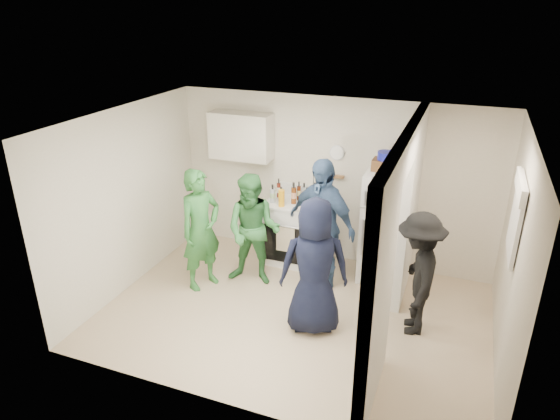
% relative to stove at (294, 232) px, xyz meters
% --- Properties ---
extents(floor, '(4.80, 4.80, 0.00)m').
position_rel_stove_xyz_m(floor, '(0.49, -1.37, -0.49)').
color(floor, tan).
rests_on(floor, ground).
extents(wall_back, '(4.80, 0.00, 4.80)m').
position_rel_stove_xyz_m(wall_back, '(0.49, 0.33, 0.76)').
color(wall_back, silver).
rests_on(wall_back, floor).
extents(wall_front, '(4.80, 0.00, 4.80)m').
position_rel_stove_xyz_m(wall_front, '(0.49, -3.07, 0.76)').
color(wall_front, silver).
rests_on(wall_front, floor).
extents(wall_left, '(0.00, 3.40, 3.40)m').
position_rel_stove_xyz_m(wall_left, '(-1.91, -1.37, 0.76)').
color(wall_left, silver).
rests_on(wall_left, floor).
extents(wall_right, '(0.00, 3.40, 3.40)m').
position_rel_stove_xyz_m(wall_right, '(2.89, -1.37, 0.76)').
color(wall_right, silver).
rests_on(wall_right, floor).
extents(ceiling, '(4.80, 4.80, 0.00)m').
position_rel_stove_xyz_m(ceiling, '(0.49, -1.37, 2.01)').
color(ceiling, white).
rests_on(ceiling, wall_back).
extents(partition_pier_back, '(0.12, 1.20, 2.50)m').
position_rel_stove_xyz_m(partition_pier_back, '(1.69, -0.27, 0.76)').
color(partition_pier_back, silver).
rests_on(partition_pier_back, floor).
extents(partition_pier_front, '(0.12, 1.20, 2.50)m').
position_rel_stove_xyz_m(partition_pier_front, '(1.69, -2.47, 0.76)').
color(partition_pier_front, silver).
rests_on(partition_pier_front, floor).
extents(partition_header, '(0.12, 1.00, 0.40)m').
position_rel_stove_xyz_m(partition_header, '(1.69, -1.37, 1.81)').
color(partition_header, silver).
rests_on(partition_header, partition_pier_back).
extents(stove, '(0.82, 0.68, 0.97)m').
position_rel_stove_xyz_m(stove, '(0.00, 0.00, 0.00)').
color(stove, white).
rests_on(stove, floor).
extents(upper_cabinet, '(0.95, 0.34, 0.70)m').
position_rel_stove_xyz_m(upper_cabinet, '(-0.91, 0.15, 1.36)').
color(upper_cabinet, silver).
rests_on(upper_cabinet, wall_back).
extents(fridge, '(0.66, 0.65, 1.61)m').
position_rel_stove_xyz_m(fridge, '(1.39, -0.03, 0.32)').
color(fridge, white).
rests_on(fridge, floor).
extents(wicker_basket, '(0.35, 0.25, 0.15)m').
position_rel_stove_xyz_m(wicker_basket, '(1.29, 0.02, 1.20)').
color(wicker_basket, brown).
rests_on(wicker_basket, fridge).
extents(blue_bowl, '(0.24, 0.24, 0.11)m').
position_rel_stove_xyz_m(blue_bowl, '(1.29, 0.02, 1.33)').
color(blue_bowl, '#151A94').
rests_on(blue_bowl, wicker_basket).
extents(yellow_cup_stack_top, '(0.09, 0.09, 0.25)m').
position_rel_stove_xyz_m(yellow_cup_stack_top, '(1.61, -0.13, 1.25)').
color(yellow_cup_stack_top, yellow).
rests_on(yellow_cup_stack_top, fridge).
extents(wall_clock, '(0.22, 0.02, 0.22)m').
position_rel_stove_xyz_m(wall_clock, '(0.54, 0.31, 1.21)').
color(wall_clock, white).
rests_on(wall_clock, wall_back).
extents(spice_shelf, '(0.35, 0.08, 0.03)m').
position_rel_stove_xyz_m(spice_shelf, '(0.49, 0.28, 0.86)').
color(spice_shelf, olive).
rests_on(spice_shelf, wall_back).
extents(nook_window, '(0.03, 0.70, 0.80)m').
position_rel_stove_xyz_m(nook_window, '(2.87, -1.17, 1.16)').
color(nook_window, black).
rests_on(nook_window, wall_right).
extents(nook_window_frame, '(0.04, 0.76, 0.86)m').
position_rel_stove_xyz_m(nook_window_frame, '(2.85, -1.17, 1.16)').
color(nook_window_frame, white).
rests_on(nook_window_frame, wall_right).
extents(nook_valance, '(0.04, 0.82, 0.18)m').
position_rel_stove_xyz_m(nook_valance, '(2.83, -1.17, 1.51)').
color(nook_valance, white).
rests_on(nook_valance, wall_right).
extents(yellow_cup_stack_stove, '(0.09, 0.09, 0.25)m').
position_rel_stove_xyz_m(yellow_cup_stack_stove, '(-0.12, -0.22, 0.61)').
color(yellow_cup_stack_stove, '#F7A514').
rests_on(yellow_cup_stack_stove, stove).
extents(red_cup, '(0.09, 0.09, 0.12)m').
position_rel_stove_xyz_m(red_cup, '(0.22, -0.20, 0.55)').
color(red_cup, red).
rests_on(red_cup, stove).
extents(person_green_left, '(0.63, 0.74, 1.71)m').
position_rel_stove_xyz_m(person_green_left, '(-0.95, -1.13, 0.37)').
color(person_green_left, '#347930').
rests_on(person_green_left, floor).
extents(person_green_center, '(0.84, 0.69, 1.61)m').
position_rel_stove_xyz_m(person_green_center, '(-0.31, -0.80, 0.32)').
color(person_green_center, '#3B8648').
rests_on(person_green_center, floor).
extents(person_denim, '(1.19, 0.86, 1.87)m').
position_rel_stove_xyz_m(person_denim, '(0.58, -0.55, 0.45)').
color(person_denim, '#3B5582').
rests_on(person_denim, floor).
extents(person_navy, '(0.97, 0.80, 1.70)m').
position_rel_stove_xyz_m(person_navy, '(0.80, -1.54, 0.36)').
color(person_navy, black).
rests_on(person_navy, floor).
extents(person_nook, '(0.71, 1.07, 1.54)m').
position_rel_stove_xyz_m(person_nook, '(1.94, -1.14, 0.28)').
color(person_nook, black).
rests_on(person_nook, floor).
extents(bottle_a, '(0.06, 0.06, 0.30)m').
position_rel_stove_xyz_m(bottle_a, '(-0.29, 0.10, 0.63)').
color(bottle_a, maroon).
rests_on(bottle_a, stove).
extents(bottle_b, '(0.08, 0.08, 0.25)m').
position_rel_stove_xyz_m(bottle_b, '(-0.17, -0.09, 0.61)').
color(bottle_b, '#1E541C').
rests_on(bottle_b, stove).
extents(bottle_c, '(0.06, 0.06, 0.26)m').
position_rel_stove_xyz_m(bottle_c, '(-0.07, 0.13, 0.61)').
color(bottle_c, '#A6ACB4').
rests_on(bottle_c, stove).
extents(bottle_d, '(0.07, 0.07, 0.32)m').
position_rel_stove_xyz_m(bottle_d, '(0.01, -0.05, 0.65)').
color(bottle_d, brown).
rests_on(bottle_d, stove).
extents(bottle_e, '(0.08, 0.08, 0.25)m').
position_rel_stove_xyz_m(bottle_e, '(0.09, 0.17, 0.61)').
color(bottle_e, '#A8B3BA').
rests_on(bottle_e, stove).
extents(bottle_f, '(0.07, 0.07, 0.25)m').
position_rel_stove_xyz_m(bottle_f, '(0.19, 0.02, 0.61)').
color(bottle_f, '#143821').
rests_on(bottle_f, stove).
extents(bottle_g, '(0.06, 0.06, 0.30)m').
position_rel_stove_xyz_m(bottle_g, '(0.27, 0.13, 0.63)').
color(bottle_g, olive).
rests_on(bottle_g, stove).
extents(bottle_h, '(0.08, 0.08, 0.27)m').
position_rel_stove_xyz_m(bottle_h, '(-0.30, -0.12, 0.62)').
color(bottle_h, silver).
rests_on(bottle_h, stove).
extents(bottle_i, '(0.06, 0.06, 0.29)m').
position_rel_stove_xyz_m(bottle_i, '(0.04, 0.09, 0.63)').
color(bottle_i, '#54230E').
rests_on(bottle_i, stove).
extents(bottle_j, '(0.08, 0.08, 0.28)m').
position_rel_stove_xyz_m(bottle_j, '(0.31, -0.10, 0.63)').
color(bottle_j, '#1C4A19').
rests_on(bottle_j, stove).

